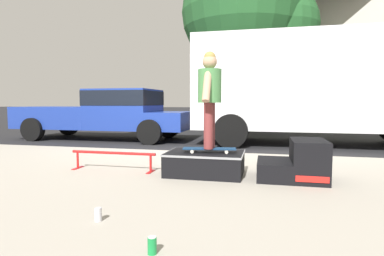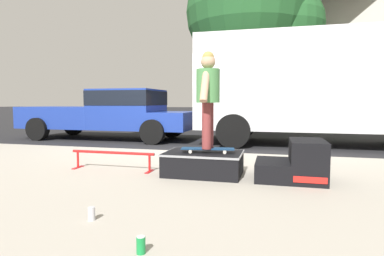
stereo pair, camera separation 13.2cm
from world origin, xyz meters
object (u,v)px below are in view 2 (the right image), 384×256
at_px(soda_can_b, 92,214).
at_px(pickup_truck_blue, 112,112).
at_px(street_tree_neighbour, 255,16).
at_px(kicker_ramp, 296,163).
at_px(skate_box, 204,162).
at_px(soda_can, 141,245).
at_px(skateboard, 208,149).
at_px(box_truck, 324,84).
at_px(skater_kid, 208,92).
at_px(grind_rail, 113,156).

relative_size(soda_can_b, pickup_truck_blue, 0.02).
bearing_deg(street_tree_neighbour, pickup_truck_blue, -131.70).
distance_m(kicker_ramp, pickup_truck_blue, 7.23).
height_order(soda_can_b, pickup_truck_blue, pickup_truck_blue).
relative_size(skate_box, street_tree_neighbour, 0.15).
distance_m(soda_can, street_tree_neighbour, 12.98).
bearing_deg(street_tree_neighbour, kicker_ramp, -83.09).
distance_m(skateboard, box_truck, 5.54).
bearing_deg(skater_kid, grind_rail, -179.90).
bearing_deg(soda_can, skater_kid, 90.55).
bearing_deg(grind_rail, pickup_truck_blue, 118.37).
relative_size(skate_box, kicker_ramp, 1.22).
bearing_deg(pickup_truck_blue, street_tree_neighbour, 48.30).
bearing_deg(skater_kid, kicker_ramp, 1.74).
bearing_deg(box_truck, grind_rail, -128.18).
bearing_deg(soda_can, skateboard, 90.55).
height_order(box_truck, pickup_truck_blue, box_truck).
relative_size(skateboard, skater_kid, 0.57).
height_order(grind_rail, soda_can, grind_rail).
height_order(soda_can, soda_can_b, same).
distance_m(skater_kid, street_tree_neighbour, 10.21).
relative_size(soda_can_b, street_tree_neighbour, 0.02).
xyz_separation_m(soda_can, soda_can_b, (-0.70, 0.48, 0.00)).
xyz_separation_m(skateboard, soda_can_b, (-0.67, -2.03, -0.33)).
distance_m(skater_kid, box_truck, 5.42).
distance_m(grind_rail, skateboard, 1.57).
distance_m(skate_box, skater_kid, 1.06).
bearing_deg(kicker_ramp, skateboard, -178.26).
distance_m(soda_can, soda_can_b, 0.85).
height_order(grind_rail, street_tree_neighbour, street_tree_neighbour).
xyz_separation_m(skate_box, soda_can_b, (-0.60, -2.07, -0.12)).
xyz_separation_m(skate_box, kicker_ramp, (1.32, -0.00, 0.05)).
xyz_separation_m(kicker_ramp, street_tree_neighbour, (-1.16, 9.54, 4.55)).
bearing_deg(kicker_ramp, street_tree_neighbour, 96.91).
bearing_deg(pickup_truck_blue, soda_can, -60.28).
distance_m(soda_can_b, street_tree_neighbour, 12.56).
bearing_deg(soda_can_b, pickup_truck_blue, 116.98).
bearing_deg(grind_rail, soda_can_b, -66.47).
height_order(skateboard, street_tree_neighbour, street_tree_neighbour).
bearing_deg(soda_can_b, soda_can, -34.62).
bearing_deg(soda_can_b, skateboard, 71.63).
bearing_deg(skateboard, box_truck, 64.89).
bearing_deg(box_truck, skate_box, -115.96).
bearing_deg(kicker_ramp, box_truck, 77.90).
bearing_deg(soda_can_b, street_tree_neighbour, 86.19).
relative_size(grind_rail, skater_kid, 1.01).
distance_m(skate_box, grind_rail, 1.49).
height_order(skate_box, soda_can_b, skate_box).
xyz_separation_m(grind_rail, pickup_truck_blue, (-2.60, 4.81, 0.55)).
relative_size(skateboard, pickup_truck_blue, 0.14).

